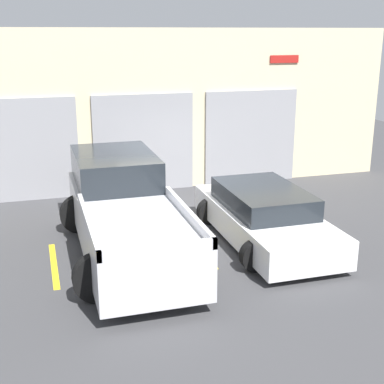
# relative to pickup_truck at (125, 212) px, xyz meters

# --- Properties ---
(ground_plane) EXTENTS (28.00, 28.00, 0.00)m
(ground_plane) POSITION_rel_pickup_truck_xyz_m (1.49, 1.28, -0.86)
(ground_plane) COLOR #3D3D3F
(shophouse_building) EXTENTS (14.65, 0.68, 4.50)m
(shophouse_building) POSITION_rel_pickup_truck_xyz_m (1.48, 4.56, 1.35)
(shophouse_building) COLOR beige
(shophouse_building) RESTS_ON ground
(pickup_truck) EXTENTS (2.51, 5.53, 1.82)m
(pickup_truck) POSITION_rel_pickup_truck_xyz_m (0.00, 0.00, 0.00)
(pickup_truck) COLOR silver
(pickup_truck) RESTS_ON ground
(sedan_white) EXTENTS (2.18, 4.41, 1.18)m
(sedan_white) POSITION_rel_pickup_truck_xyz_m (2.98, -0.29, -0.30)
(sedan_white) COLOR white
(sedan_white) RESTS_ON ground
(parking_stripe_far_left) EXTENTS (0.12, 2.20, 0.01)m
(parking_stripe_far_left) POSITION_rel_pickup_truck_xyz_m (-1.49, -0.32, -0.86)
(parking_stripe_far_left) COLOR gold
(parking_stripe_far_left) RESTS_ON ground
(parking_stripe_left) EXTENTS (0.12, 2.20, 0.01)m
(parking_stripe_left) POSITION_rel_pickup_truck_xyz_m (1.49, -0.32, -0.86)
(parking_stripe_left) COLOR gold
(parking_stripe_left) RESTS_ON ground
(parking_stripe_centre) EXTENTS (0.12, 2.20, 0.01)m
(parking_stripe_centre) POSITION_rel_pickup_truck_xyz_m (4.47, -0.32, -0.86)
(parking_stripe_centre) COLOR gold
(parking_stripe_centre) RESTS_ON ground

